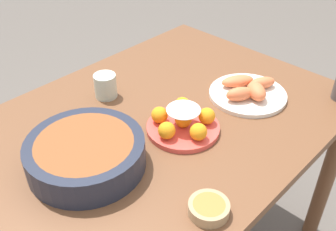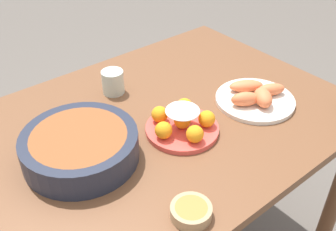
{
  "view_description": "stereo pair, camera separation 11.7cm",
  "coord_description": "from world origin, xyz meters",
  "px_view_note": "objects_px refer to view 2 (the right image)",
  "views": [
    {
      "loc": [
        0.67,
        0.7,
        1.46
      ],
      "look_at": [
        -0.02,
        0.05,
        0.77
      ],
      "focal_mm": 42.0,
      "sensor_mm": 36.0,
      "label": 1
    },
    {
      "loc": [
        0.58,
        0.78,
        1.46
      ],
      "look_at": [
        -0.02,
        0.05,
        0.77
      ],
      "focal_mm": 42.0,
      "sensor_mm": 36.0,
      "label": 2
    }
  ],
  "objects_px": {
    "seafood_platter": "(255,97)",
    "cup_near": "(113,82)",
    "dining_table": "(155,146)",
    "cake_plate": "(182,123)",
    "serving_bowl": "(80,146)",
    "sauce_bowl": "(191,211)"
  },
  "relations": [
    {
      "from": "dining_table",
      "to": "seafood_platter",
      "type": "bearing_deg",
      "value": 158.49
    },
    {
      "from": "dining_table",
      "to": "cake_plate",
      "type": "height_order",
      "value": "cake_plate"
    },
    {
      "from": "seafood_platter",
      "to": "sauce_bowl",
      "type": "bearing_deg",
      "value": 24.44
    },
    {
      "from": "serving_bowl",
      "to": "cup_near",
      "type": "relative_size",
      "value": 3.87
    },
    {
      "from": "serving_bowl",
      "to": "seafood_platter",
      "type": "bearing_deg",
      "value": 168.41
    },
    {
      "from": "sauce_bowl",
      "to": "seafood_platter",
      "type": "xyz_separation_m",
      "value": [
        -0.48,
        -0.22,
        0.0
      ]
    },
    {
      "from": "cake_plate",
      "to": "seafood_platter",
      "type": "xyz_separation_m",
      "value": [
        -0.29,
        0.03,
        -0.01
      ]
    },
    {
      "from": "cup_near",
      "to": "dining_table",
      "type": "bearing_deg",
      "value": 91.61
    },
    {
      "from": "dining_table",
      "to": "seafood_platter",
      "type": "height_order",
      "value": "seafood_platter"
    },
    {
      "from": "seafood_platter",
      "to": "cup_near",
      "type": "height_order",
      "value": "cup_near"
    },
    {
      "from": "dining_table",
      "to": "cup_near",
      "type": "height_order",
      "value": "cup_near"
    },
    {
      "from": "serving_bowl",
      "to": "sauce_bowl",
      "type": "distance_m",
      "value": 0.35
    },
    {
      "from": "dining_table",
      "to": "sauce_bowl",
      "type": "bearing_deg",
      "value": 65.27
    },
    {
      "from": "cake_plate",
      "to": "cup_near",
      "type": "xyz_separation_m",
      "value": [
        0.04,
        -0.31,
        0.01
      ]
    },
    {
      "from": "cake_plate",
      "to": "cup_near",
      "type": "bearing_deg",
      "value": -82.86
    },
    {
      "from": "cake_plate",
      "to": "serving_bowl",
      "type": "relative_size",
      "value": 0.7
    },
    {
      "from": "cup_near",
      "to": "sauce_bowl",
      "type": "bearing_deg",
      "value": 74.87
    },
    {
      "from": "cake_plate",
      "to": "cup_near",
      "type": "height_order",
      "value": "cake_plate"
    },
    {
      "from": "seafood_platter",
      "to": "cup_near",
      "type": "xyz_separation_m",
      "value": [
        0.33,
        -0.35,
        0.02
      ]
    },
    {
      "from": "serving_bowl",
      "to": "sauce_bowl",
      "type": "xyz_separation_m",
      "value": [
        -0.1,
        0.34,
        -0.03
      ]
    },
    {
      "from": "cake_plate",
      "to": "seafood_platter",
      "type": "relative_size",
      "value": 0.84
    },
    {
      "from": "seafood_platter",
      "to": "cup_near",
      "type": "distance_m",
      "value": 0.48
    }
  ]
}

